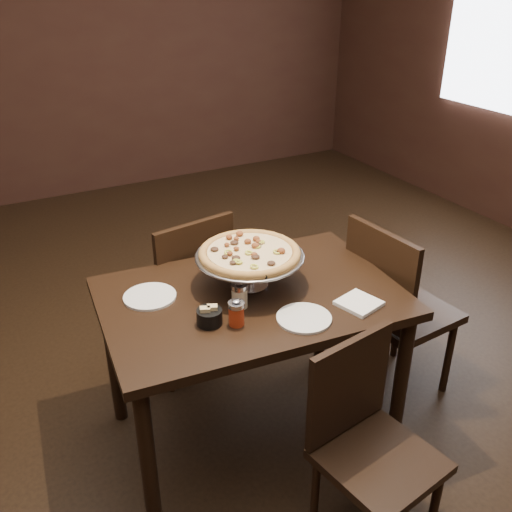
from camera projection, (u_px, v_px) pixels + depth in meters
name	position (u px, v px, depth m)	size (l,w,h in m)	color
room	(251.00, 132.00, 2.09)	(6.04, 7.04, 2.84)	black
dining_table	(251.00, 314.00, 2.37)	(1.28, 0.92, 0.75)	black
pizza_stand	(250.00, 253.00, 2.32)	(0.45, 0.45, 0.19)	#B3B3BA
parmesan_shaker	(239.00, 295.00, 2.21)	(0.07, 0.07, 0.12)	beige
pepper_flake_shaker	(236.00, 313.00, 2.11)	(0.06, 0.06, 0.11)	#9B2D0E
packet_caddy	(209.00, 316.00, 2.12)	(0.10, 0.10, 0.08)	black
napkin_stack	(359.00, 303.00, 2.25)	(0.15, 0.15, 0.02)	white
plate_left	(150.00, 296.00, 2.30)	(0.21, 0.21, 0.01)	white
plate_near	(304.00, 318.00, 2.16)	(0.21, 0.21, 0.01)	white
serving_spatula	(270.00, 271.00, 2.20)	(0.16, 0.16, 0.02)	#B3B3BA
chair_far	(185.00, 289.00, 2.87)	(0.48, 0.48, 0.90)	black
chair_near	(367.00, 439.00, 2.03)	(0.43, 0.43, 0.81)	black
chair_side	(394.00, 305.00, 2.71)	(0.46, 0.46, 0.92)	black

